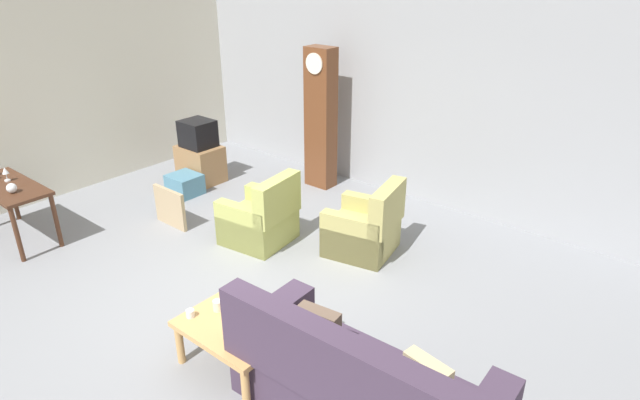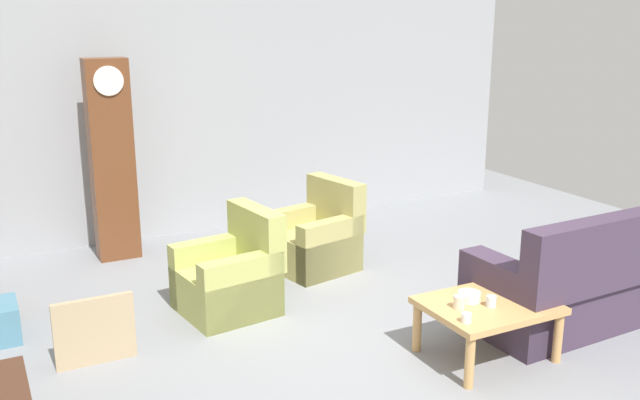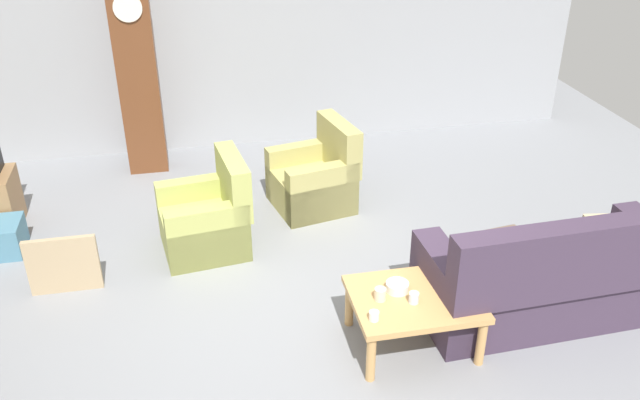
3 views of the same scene
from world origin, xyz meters
TOP-DOWN VIEW (x-y plane):
  - ground_plane at (0.00, 0.00)m, footprint 10.40×10.40m
  - garage_door_wall at (0.00, 3.60)m, footprint 8.40×0.16m
  - couch_floral at (1.96, -0.52)m, footprint 2.13×0.95m
  - armchair_olive_near at (-0.73, 1.09)m, footprint 0.88×0.86m
  - armchair_olive_far at (0.44, 1.72)m, footprint 0.93×0.91m
  - coffee_table_wood at (0.74, -0.64)m, footprint 0.96×0.76m
  - grandfather_clock at (-1.33, 3.01)m, footprint 0.44×0.30m
  - framed_picture_leaning at (-1.99, 0.63)m, footprint 0.60×0.05m
  - cup_white_porcelain at (0.36, -0.84)m, footprint 0.07×0.07m
  - cup_blue_rimmed at (0.70, -0.71)m, footprint 0.08×0.08m
  - cup_cream_tall at (0.47, -0.62)m, footprint 0.09×0.09m
  - bowl_white_stacked at (0.63, -0.54)m, footprint 0.18×0.18m
  - bowl_shallow_green at (1.08, -0.56)m, footprint 0.16×0.16m

SIDE VIEW (x-z plane):
  - ground_plane at x=0.00m, z-range 0.00..0.00m
  - framed_picture_leaning at x=-1.99m, z-range 0.00..0.53m
  - armchair_olive_near at x=-0.73m, z-range -0.15..0.77m
  - armchair_olive_far at x=0.44m, z-range -0.15..0.77m
  - couch_floral at x=1.96m, z-range -0.17..0.87m
  - coffee_table_wood at x=0.74m, z-range 0.16..0.61m
  - bowl_shallow_green at x=1.08m, z-range 0.45..0.51m
  - bowl_white_stacked at x=0.63m, z-range 0.45..0.52m
  - cup_white_porcelain at x=0.36m, z-range 0.45..0.52m
  - cup_blue_rimmed at x=0.70m, z-range 0.45..0.54m
  - cup_cream_tall at x=0.47m, z-range 0.45..0.55m
  - grandfather_clock at x=-1.33m, z-range 0.01..2.16m
  - garage_door_wall at x=0.00m, z-range 0.00..3.20m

